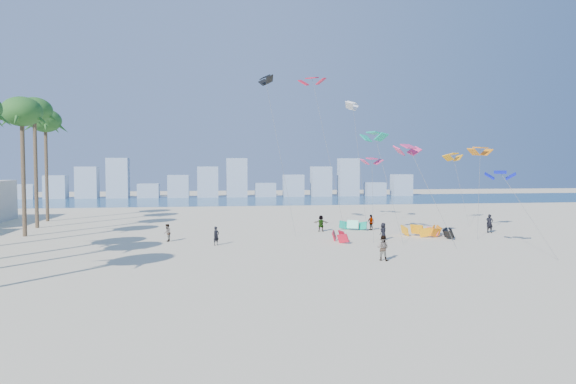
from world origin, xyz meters
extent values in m
plane|color=beige|center=(0.00, 0.00, 0.00)|extent=(220.00, 220.00, 0.00)
plane|color=navy|center=(0.00, 72.00, 0.01)|extent=(220.00, 220.00, 0.00)
imported|color=black|center=(-3.48, 14.63, 0.82)|extent=(0.71, 0.68, 1.63)
imported|color=gray|center=(8.47, 5.70, 0.91)|extent=(1.12, 1.07, 1.83)
imported|color=black|center=(11.85, 15.58, 0.80)|extent=(0.93, 0.88, 1.61)
imported|color=gray|center=(12.94, 22.83, 0.83)|extent=(0.78, 1.05, 1.66)
imported|color=black|center=(24.37, 19.25, 0.77)|extent=(0.88, 1.13, 1.54)
imported|color=gray|center=(7.42, 22.47, 0.85)|extent=(1.66, 0.94, 1.71)
imported|color=black|center=(24.31, 18.89, 0.95)|extent=(0.71, 0.49, 1.90)
imported|color=gray|center=(-7.86, 17.46, 0.80)|extent=(0.62, 0.79, 1.60)
cylinder|color=#595959|center=(11.13, 16.61, 3.79)|extent=(1.39, 5.03, 7.60)
cylinder|color=#595959|center=(12.03, 14.82, 4.98)|extent=(1.48, 4.10, 9.96)
cylinder|color=#595959|center=(22.01, 17.00, 4.35)|extent=(2.54, 4.40, 8.72)
cylinder|color=#595959|center=(2.97, 21.40, 7.99)|extent=(2.66, 3.81, 15.98)
cylinder|color=#595959|center=(11.87, 23.57, 6.86)|extent=(0.97, 2.73, 13.73)
cylinder|color=#595959|center=(20.23, 6.29, 3.18)|extent=(1.87, 4.91, 6.38)
cylinder|color=#595959|center=(8.61, 24.59, 8.27)|extent=(2.92, 3.56, 16.54)
cylinder|color=#595959|center=(24.68, 26.08, 4.12)|extent=(0.26, 3.96, 8.24)
cylinder|color=#595959|center=(14.80, 11.65, 4.30)|extent=(2.72, 4.23, 8.61)
cylinder|color=brown|center=(-21.89, 23.00, 6.05)|extent=(0.40, 0.40, 12.09)
ellipsoid|color=#235E21|center=(-21.89, 23.00, 12.09)|extent=(3.80, 3.80, 2.85)
cylinder|color=brown|center=(-22.98, 30.00, 6.45)|extent=(0.40, 0.40, 12.91)
ellipsoid|color=#235E21|center=(-22.98, 30.00, 12.91)|extent=(3.80, 3.80, 2.85)
cylinder|color=brown|center=(-23.98, 37.00, 6.19)|extent=(0.40, 0.40, 12.37)
ellipsoid|color=#235E21|center=(-23.98, 37.00, 12.37)|extent=(3.80, 3.80, 2.85)
cube|color=#9EADBF|center=(-42.00, 82.00, 1.50)|extent=(4.40, 3.00, 3.00)
cube|color=#9EADBF|center=(-35.80, 82.00, 2.40)|extent=(4.40, 3.00, 4.80)
cube|color=#9EADBF|center=(-29.60, 82.00, 3.30)|extent=(4.40, 3.00, 6.60)
cube|color=#9EADBF|center=(-23.40, 82.00, 4.20)|extent=(4.40, 3.00, 8.40)
cube|color=#9EADBF|center=(-17.20, 82.00, 1.50)|extent=(4.40, 3.00, 3.00)
cube|color=#9EADBF|center=(-11.00, 82.00, 2.40)|extent=(4.40, 3.00, 4.80)
cube|color=#9EADBF|center=(-4.80, 82.00, 3.30)|extent=(4.40, 3.00, 6.60)
cube|color=#9EADBF|center=(1.40, 82.00, 4.20)|extent=(4.40, 3.00, 8.40)
cube|color=#9EADBF|center=(7.60, 82.00, 1.50)|extent=(4.40, 3.00, 3.00)
cube|color=#9EADBF|center=(13.80, 82.00, 2.40)|extent=(4.40, 3.00, 4.80)
cube|color=#9EADBF|center=(20.00, 82.00, 3.30)|extent=(4.40, 3.00, 6.60)
cube|color=#9EADBF|center=(26.20, 82.00, 4.20)|extent=(4.40, 3.00, 8.40)
cube|color=#9EADBF|center=(32.40, 82.00, 1.50)|extent=(4.40, 3.00, 3.00)
cube|color=#9EADBF|center=(38.60, 82.00, 2.40)|extent=(4.40, 3.00, 4.80)
camera|label=1|loc=(-3.72, -30.26, 6.95)|focal=32.30mm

